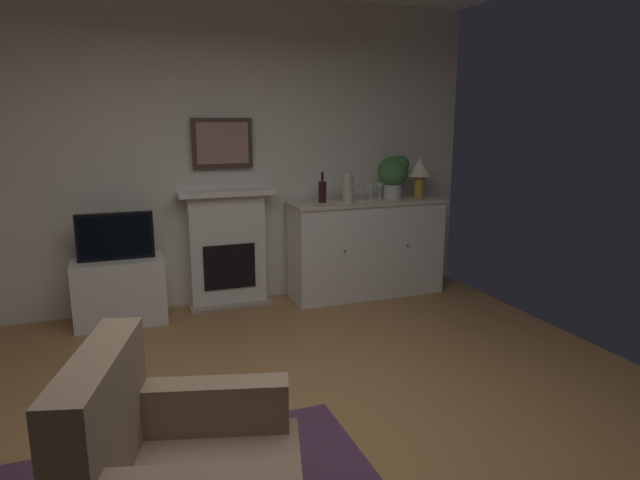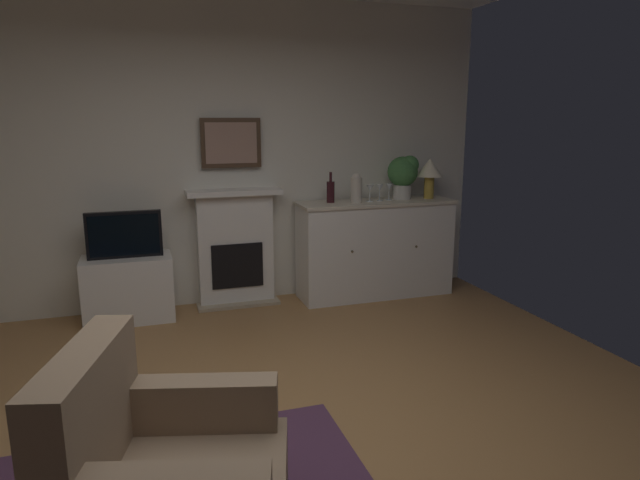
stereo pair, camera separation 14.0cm
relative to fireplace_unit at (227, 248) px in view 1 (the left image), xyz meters
The scene contains 14 objects.
ground_plane 2.66m from the fireplace_unit, 92.43° to the right, with size 5.21×5.50×0.10m, color #9E7042.
wall_rear 0.88m from the fireplace_unit, 130.71° to the left, with size 5.21×0.06×2.82m, color silver.
fireplace_unit is the anchor object (origin of this frame).
framed_picture 0.97m from the fireplace_unit, 90.00° to the left, with size 0.55×0.04×0.45m.
sideboard_cabinet 1.37m from the fireplace_unit, ahead, with size 1.55×0.49×0.95m.
table_lamp 2.06m from the fireplace_unit, ahead, with size 0.26×0.26×0.40m.
wine_bottle 1.05m from the fireplace_unit, ahead, with size 0.08×0.08×0.29m.
wine_glass_left 1.40m from the fireplace_unit, ahead, with size 0.07×0.07×0.16m.
wine_glass_center 1.50m from the fireplace_unit, ahead, with size 0.07×0.07×0.16m.
wine_glass_right 1.60m from the fireplace_unit, ahead, with size 0.07×0.07×0.16m.
vase_decorative 1.28m from the fireplace_unit, 11.37° to the right, with size 0.11×0.11×0.28m.
tv_cabinet 1.02m from the fireplace_unit, behind, with size 0.75×0.42×0.57m.
tv_set 1.02m from the fireplace_unit, 169.23° to the right, with size 0.62×0.07×0.40m.
potted_plant_small 1.80m from the fireplace_unit, ahead, with size 0.30×0.30×0.43m.
Camera 1 is at (-0.86, -2.48, 1.74)m, focal length 31.27 mm.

